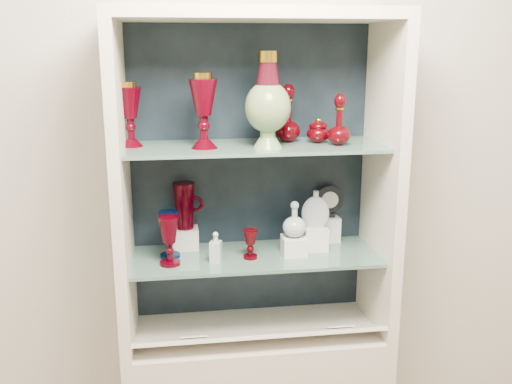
{
  "coord_description": "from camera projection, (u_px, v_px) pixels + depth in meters",
  "views": [
    {
      "loc": [
        -0.28,
        -0.47,
        1.81
      ],
      "look_at": [
        0.0,
        1.53,
        1.3
      ],
      "focal_mm": 40.0,
      "sensor_mm": 36.0,
      "label": 1
    }
  ],
  "objects": [
    {
      "name": "wall_back",
      "position": [
        248.0,
        154.0,
        2.27
      ],
      "size": [
        3.5,
        0.02,
        2.8
      ],
      "primitive_type": "cube",
      "color": "beige",
      "rests_on": "ground"
    },
    {
      "name": "cabinet_back_panel",
      "position": [
        249.0,
        174.0,
        2.26
      ],
      "size": [
        0.98,
        0.02,
        1.15
      ],
      "primitive_type": "cube",
      "color": "black",
      "rests_on": "cabinet_base"
    },
    {
      "name": "cabinet_side_left",
      "position": [
        121.0,
        190.0,
        2.01
      ],
      "size": [
        0.04,
        0.4,
        1.15
      ],
      "primitive_type": "cube",
      "color": "beige",
      "rests_on": "cabinet_base"
    },
    {
      "name": "cabinet_side_right",
      "position": [
        382.0,
        181.0,
        2.14
      ],
      "size": [
        0.04,
        0.4,
        1.15
      ],
      "primitive_type": "cube",
      "color": "beige",
      "rests_on": "cabinet_base"
    },
    {
      "name": "cabinet_top_cap",
      "position": [
        256.0,
        15.0,
        1.93
      ],
      "size": [
        1.0,
        0.4,
        0.04
      ],
      "primitive_type": "cube",
      "color": "beige",
      "rests_on": "cabinet_side_left"
    },
    {
      "name": "shelf_lower",
      "position": [
        255.0,
        256.0,
        2.16
      ],
      "size": [
        0.92,
        0.34,
        0.01
      ],
      "primitive_type": "cube",
      "color": "slate",
      "rests_on": "cabinet_side_left"
    },
    {
      "name": "shelf_upper",
      "position": [
        255.0,
        147.0,
        2.06
      ],
      "size": [
        0.92,
        0.34,
        0.01
      ],
      "primitive_type": "cube",
      "color": "slate",
      "rests_on": "cabinet_side_left"
    },
    {
      "name": "label_ledge",
      "position": [
        260.0,
        336.0,
        2.1
      ],
      "size": [
        0.92,
        0.17,
        0.09
      ],
      "primitive_type": "cube",
      "rotation": [
        -0.44,
        0.0,
        0.0
      ],
      "color": "beige",
      "rests_on": "cabinet_base"
    },
    {
      "name": "label_card_0",
      "position": [
        194.0,
        337.0,
        2.07
      ],
      "size": [
        0.1,
        0.06,
        0.03
      ],
      "primitive_type": "cube",
      "rotation": [
        -0.44,
        0.0,
        0.0
      ],
      "color": "white",
      "rests_on": "label_ledge"
    },
    {
      "name": "label_card_1",
      "position": [
        339.0,
        326.0,
        2.14
      ],
      "size": [
        0.1,
        0.06,
        0.03
      ],
      "primitive_type": "cube",
      "rotation": [
        -0.44,
        0.0,
        0.0
      ],
      "color": "white",
      "rests_on": "label_ledge"
    },
    {
      "name": "pedestal_lamp_left",
      "position": [
        130.0,
        114.0,
        2.0
      ],
      "size": [
        0.11,
        0.11,
        0.23
      ],
      "primitive_type": null,
      "rotation": [
        0.0,
        0.0,
        -0.4
      ],
      "color": "#43000B",
      "rests_on": "shelf_upper"
    },
    {
      "name": "pedestal_lamp_right",
      "position": [
        204.0,
        111.0,
        1.96
      ],
      "size": [
        0.11,
        0.11,
        0.26
      ],
      "primitive_type": null,
      "rotation": [
        0.0,
        0.0,
        -0.06
      ],
      "color": "#43000B",
      "rests_on": "shelf_upper"
    },
    {
      "name": "enamel_urn",
      "position": [
        268.0,
        100.0,
        1.96
      ],
      "size": [
        0.2,
        0.2,
        0.33
      ],
      "primitive_type": null,
      "rotation": [
        0.0,
        0.0,
        -0.25
      ],
      "color": "#0B4E1E",
      "rests_on": "shelf_upper"
    },
    {
      "name": "ruby_decanter_a",
      "position": [
        288.0,
        110.0,
        2.1
      ],
      "size": [
        0.12,
        0.12,
        0.24
      ],
      "primitive_type": null,
      "rotation": [
        0.0,
        0.0,
        -0.33
      ],
      "color": "#450106",
      "rests_on": "shelf_upper"
    },
    {
      "name": "ruby_decanter_b",
      "position": [
        339.0,
        118.0,
        2.03
      ],
      "size": [
        0.09,
        0.09,
        0.2
      ],
      "primitive_type": null,
      "rotation": [
        0.0,
        0.0,
        -0.15
      ],
      "color": "#450106",
      "rests_on": "shelf_upper"
    },
    {
      "name": "lidded_bowl",
      "position": [
        318.0,
        130.0,
        2.1
      ],
      "size": [
        0.09,
        0.09,
        0.1
      ],
      "primitive_type": null,
      "rotation": [
        0.0,
        0.0,
        0.12
      ],
      "color": "#450106",
      "rests_on": "shelf_upper"
    },
    {
      "name": "cobalt_goblet",
      "position": [
        169.0,
        234.0,
        2.12
      ],
      "size": [
        0.08,
        0.08,
        0.18
      ],
      "primitive_type": null,
      "rotation": [
        0.0,
        0.0,
        0.13
      ],
      "color": "#000F3A",
      "rests_on": "shelf_lower"
    },
    {
      "name": "ruby_goblet_tall",
      "position": [
        169.0,
        241.0,
        2.04
      ],
      "size": [
        0.09,
        0.09,
        0.18
      ],
      "primitive_type": null,
      "rotation": [
        0.0,
        0.0,
        0.24
      ],
      "color": "#43000B",
      "rests_on": "shelf_lower"
    },
    {
      "name": "ruby_goblet_small",
      "position": [
        250.0,
        244.0,
        2.11
      ],
      "size": [
        0.07,
        0.07,
        0.11
      ],
      "primitive_type": null,
      "rotation": [
        0.0,
        0.0,
        0.34
      ],
      "color": "#450106",
      "rests_on": "shelf_lower"
    },
    {
      "name": "riser_ruby_pitcher",
      "position": [
        185.0,
        238.0,
        2.23
      ],
      "size": [
        0.1,
        0.1,
        0.08
      ],
      "primitive_type": "cube",
      "color": "silver",
      "rests_on": "shelf_lower"
    },
    {
      "name": "ruby_pitcher",
      "position": [
        184.0,
        206.0,
        2.19
      ],
      "size": [
        0.15,
        0.11,
        0.18
      ],
      "primitive_type": null,
      "rotation": [
        0.0,
        0.0,
        -0.23
      ],
      "color": "#43000B",
      "rests_on": "riser_ruby_pitcher"
    },
    {
      "name": "clear_square_bottle",
      "position": [
        216.0,
        247.0,
        2.07
      ],
      "size": [
        0.05,
        0.05,
        0.12
      ],
      "primitive_type": null,
      "rotation": [
        0.0,
        0.0,
        -0.31
      ],
      "color": "#A3B4BB",
      "rests_on": "shelf_lower"
    },
    {
      "name": "riser_flat_flask",
      "position": [
        315.0,
        238.0,
        2.21
      ],
      "size": [
        0.09,
        0.09,
        0.09
      ],
      "primitive_type": "cube",
      "color": "silver",
      "rests_on": "shelf_lower"
    },
    {
      "name": "flat_flask",
      "position": [
        315.0,
        208.0,
        2.18
      ],
      "size": [
        0.11,
        0.06,
        0.15
      ],
      "primitive_type": null,
      "rotation": [
        0.0,
        0.0,
        -0.21
      ],
      "color": "#ADB3C1",
      "rests_on": "riser_flat_flask"
    },
    {
      "name": "riser_clear_round_decanter",
      "position": [
        294.0,
        246.0,
        2.15
      ],
      "size": [
        0.09,
        0.09,
        0.07
      ],
      "primitive_type": "cube",
      "color": "silver",
      "rests_on": "shelf_lower"
    },
    {
      "name": "clear_round_decanter",
      "position": [
        294.0,
        220.0,
        2.13
      ],
      "size": [
        0.11,
        0.11,
        0.13
      ],
      "primitive_type": null,
      "rotation": [
        0.0,
        0.0,
        -0.33
      ],
      "color": "#A3B4BB",
      "rests_on": "riser_clear_round_decanter"
    },
    {
      "name": "riser_cameo_medallion",
      "position": [
        329.0,
        229.0,
        2.31
      ],
      "size": [
        0.08,
        0.08,
        0.1
      ],
      "primitive_type": "cube",
      "color": "silver",
      "rests_on": "shelf_lower"
    },
    {
      "name": "cameo_medallion",
      "position": [
        330.0,
        201.0,
        2.28
      ],
      "size": [
        0.11,
        0.05,
        0.13
      ],
      "primitive_type": null,
      "rotation": [
        0.0,
        0.0,
        -0.08
      ],
      "color": "black",
      "rests_on": "riser_cameo_medallion"
    }
  ]
}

